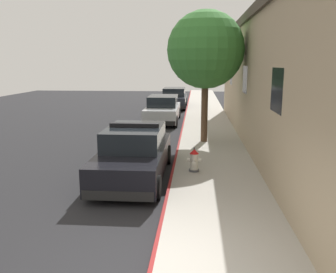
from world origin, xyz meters
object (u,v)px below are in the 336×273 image
object	(u,v)px
parked_car_silver_ahead	(163,110)
fire_hydrant	(194,160)
street_tree	(206,50)
parked_car_dark_far	(174,98)
police_cruiser	(135,154)

from	to	relation	value
parked_car_silver_ahead	fire_hydrant	world-z (taller)	parked_car_silver_ahead
parked_car_silver_ahead	fire_hydrant	xyz separation A→B (m)	(1.94, -10.43, -0.23)
parked_car_silver_ahead	fire_hydrant	bearing A→B (deg)	-79.45
fire_hydrant	street_tree	distance (m)	5.63
parked_car_silver_ahead	parked_car_dark_far	distance (m)	7.08
fire_hydrant	street_tree	bearing A→B (deg)	85.00
parked_car_dark_far	street_tree	world-z (taller)	street_tree
parked_car_silver_ahead	street_tree	world-z (taller)	street_tree
police_cruiser	street_tree	xyz separation A→B (m)	(2.20, 4.68, 3.23)
police_cruiser	parked_car_dark_far	xyz separation A→B (m)	(0.11, 17.75, -0.00)
parked_car_silver_ahead	street_tree	size ratio (longest dim) A/B	0.89
parked_car_silver_ahead	street_tree	bearing A→B (deg)	-68.79
parked_car_silver_ahead	parked_car_dark_far	world-z (taller)	same
parked_car_dark_far	fire_hydrant	bearing A→B (deg)	-84.44
police_cruiser	fire_hydrant	distance (m)	1.84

